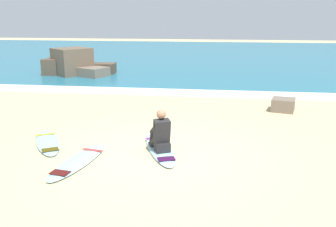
{
  "coord_description": "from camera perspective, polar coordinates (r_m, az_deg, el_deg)",
  "views": [
    {
      "loc": [
        1.24,
        -7.52,
        3.02
      ],
      "look_at": [
        -0.02,
        1.58,
        0.55
      ],
      "focal_mm": 39.39,
      "sensor_mm": 36.0,
      "label": 1
    }
  ],
  "objects": [
    {
      "name": "ground_plane",
      "position": [
        8.2,
        -1.37,
        -6.58
      ],
      "size": [
        80.0,
        80.0,
        0.0
      ],
      "primitive_type": "plane",
      "color": "#CCB584"
    },
    {
      "name": "rock_outcrop_distant",
      "position": [
        19.26,
        -14.1,
        7.22
      ],
      "size": [
        3.47,
        2.26,
        1.42
      ],
      "color": "brown",
      "rests_on": "ground"
    },
    {
      "name": "sea",
      "position": [
        28.03,
        5.37,
        8.89
      ],
      "size": [
        80.0,
        28.0,
        0.1
      ],
      "primitive_type": "cube",
      "color": "teal",
      "rests_on": "ground"
    },
    {
      "name": "breaking_foam",
      "position": [
        14.51,
        2.83,
        3.23
      ],
      "size": [
        80.0,
        0.9,
        0.11
      ],
      "primitive_type": "cube",
      "color": "white",
      "rests_on": "ground"
    },
    {
      "name": "surfboard_spare_far",
      "position": [
        8.04,
        -13.68,
        -7.2
      ],
      "size": [
        0.86,
        2.21,
        0.08
      ],
      "color": "#9ED1E5",
      "rests_on": "ground"
    },
    {
      "name": "surfboard_spare_near",
      "position": [
        9.39,
        -18.12,
        -4.27
      ],
      "size": [
        1.46,
        1.97,
        0.08
      ],
      "color": "#9ED1E5",
      "rests_on": "ground"
    },
    {
      "name": "surfboard_main",
      "position": [
        8.54,
        -1.26,
        -5.41
      ],
      "size": [
        1.28,
        2.37,
        0.08
      ],
      "color": "#9ED1E5",
      "rests_on": "ground"
    },
    {
      "name": "shoreline_rock",
      "position": [
        12.46,
        17.38,
        1.29
      ],
      "size": [
        0.84,
        0.84,
        0.41
      ],
      "primitive_type": "cube",
      "rotation": [
        0.0,
        0.0,
        2.89
      ],
      "color": "#756656",
      "rests_on": "ground"
    },
    {
      "name": "surfer_seated",
      "position": [
        8.25,
        -1.15,
        -3.22
      ],
      "size": [
        0.61,
        0.77,
        0.95
      ],
      "color": "#232326",
      "rests_on": "surfboard_main"
    }
  ]
}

